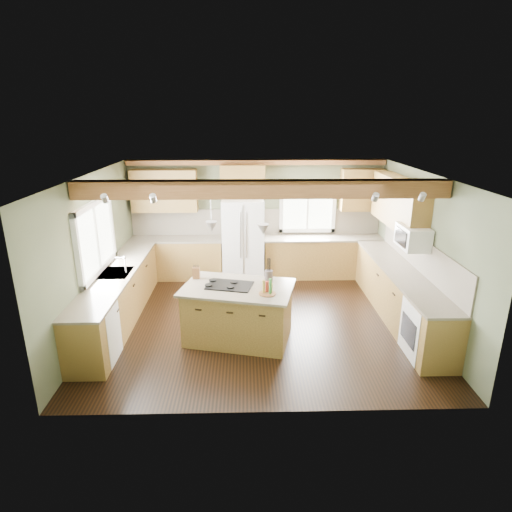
{
  "coord_description": "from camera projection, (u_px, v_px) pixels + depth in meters",
  "views": [
    {
      "loc": [
        -0.25,
        -6.93,
        3.52
      ],
      "look_at": [
        -0.06,
        0.3,
        1.12
      ],
      "focal_mm": 30.0,
      "sensor_mm": 36.0,
      "label": 1
    }
  ],
  "objects": [
    {
      "name": "island_top",
      "position": [
        238.0,
        288.0,
        6.79
      ],
      "size": [
        1.93,
        1.47,
        0.04
      ],
      "primitive_type": "cube",
      "rotation": [
        0.0,
        0.0,
        -0.23
      ],
      "color": "#4B4237",
      "rests_on": "island"
    },
    {
      "name": "oven",
      "position": [
        428.0,
        330.0,
        6.42
      ],
      "size": [
        0.6,
        0.72,
        0.84
      ],
      "primitive_type": "cube",
      "color": "white",
      "rests_on": "floor"
    },
    {
      "name": "base_cab_left",
      "position": [
        118.0,
        298.0,
        7.53
      ],
      "size": [
        0.6,
        3.7,
        0.88
      ],
      "primitive_type": "cube",
      "color": "brown",
      "rests_on": "floor"
    },
    {
      "name": "dishwasher",
      "position": [
        94.0,
        335.0,
        6.3
      ],
      "size": [
        0.6,
        0.6,
        0.84
      ],
      "primitive_type": "cube",
      "color": "white",
      "rests_on": "floor"
    },
    {
      "name": "window_back",
      "position": [
        308.0,
        207.0,
        9.58
      ],
      "size": [
        1.1,
        0.04,
        1.0
      ],
      "primitive_type": "cube",
      "color": "white",
      "rests_on": "wall_back"
    },
    {
      "name": "ceiling",
      "position": [
        260.0,
        174.0,
        6.87
      ],
      "size": [
        5.6,
        5.6,
        0.0
      ],
      "primitive_type": "plane",
      "rotation": [
        3.14,
        0.0,
        0.0
      ],
      "color": "silver",
      "rests_on": "wall_back"
    },
    {
      "name": "wall_right",
      "position": [
        423.0,
        250.0,
        7.34
      ],
      "size": [
        0.0,
        5.0,
        5.0
      ],
      "primitive_type": "plane",
      "rotation": [
        1.57,
        0.0,
        -1.57
      ],
      "color": "#4B533B",
      "rests_on": "ground"
    },
    {
      "name": "ceiling_beam",
      "position": [
        262.0,
        189.0,
        6.3
      ],
      "size": [
        5.55,
        0.26,
        0.26
      ],
      "primitive_type": "cube",
      "color": "brown",
      "rests_on": "ceiling"
    },
    {
      "name": "upper_cab_right",
      "position": [
        399.0,
        203.0,
        7.99
      ],
      "size": [
        0.35,
        2.2,
        0.9
      ],
      "primitive_type": "cube",
      "color": "brown",
      "rests_on": "wall_right"
    },
    {
      "name": "utensil_crock",
      "position": [
        269.0,
        276.0,
        6.98
      ],
      "size": [
        0.16,
        0.16,
        0.18
      ],
      "primitive_type": "cylinder",
      "rotation": [
        0.0,
        0.0,
        -0.21
      ],
      "color": "#474139",
      "rests_on": "island_top"
    },
    {
      "name": "counter_right",
      "position": [
        402.0,
        271.0,
        7.51
      ],
      "size": [
        0.64,
        3.74,
        0.04
      ],
      "primitive_type": "cube",
      "color": "#4B4237",
      "rests_on": "base_cab_right"
    },
    {
      "name": "base_cab_right",
      "position": [
        399.0,
        295.0,
        7.65
      ],
      "size": [
        0.6,
        3.7,
        0.88
      ],
      "primitive_type": "cube",
      "color": "brown",
      "rests_on": "floor"
    },
    {
      "name": "counter_back_left",
      "position": [
        176.0,
        239.0,
        9.44
      ],
      "size": [
        2.06,
        0.64,
        0.04
      ],
      "primitive_type": "cube",
      "color": "#4B4237",
      "rests_on": "base_cab_back_left"
    },
    {
      "name": "faucet",
      "position": [
        125.0,
        265.0,
        7.34
      ],
      "size": [
        0.02,
        0.02,
        0.28
      ],
      "primitive_type": "cylinder",
      "color": "#B2B2B7",
      "rests_on": "sink"
    },
    {
      "name": "base_cab_back_left",
      "position": [
        177.0,
        259.0,
        9.59
      ],
      "size": [
        2.02,
        0.6,
        0.88
      ],
      "primitive_type": "cube",
      "color": "brown",
      "rests_on": "floor"
    },
    {
      "name": "upper_cab_back_corner",
      "position": [
        362.0,
        190.0,
        9.33
      ],
      "size": [
        0.9,
        0.35,
        0.9
      ],
      "primitive_type": "cube",
      "color": "brown",
      "rests_on": "wall_back"
    },
    {
      "name": "microwave",
      "position": [
        413.0,
        237.0,
        7.21
      ],
      "size": [
        0.4,
        0.7,
        0.38
      ],
      "primitive_type": "cube",
      "color": "white",
      "rests_on": "wall_right"
    },
    {
      "name": "wall_left",
      "position": [
        94.0,
        253.0,
        7.21
      ],
      "size": [
        0.0,
        5.0,
        5.0
      ],
      "primitive_type": "plane",
      "rotation": [
        1.57,
        0.0,
        1.57
      ],
      "color": "#4B533B",
      "rests_on": "ground"
    },
    {
      "name": "upper_cab_over_fridge",
      "position": [
        243.0,
        181.0,
        9.21
      ],
      "size": [
        0.96,
        0.35,
        0.7
      ],
      "primitive_type": "cube",
      "color": "brown",
      "rests_on": "wall_back"
    },
    {
      "name": "floor",
      "position": [
        260.0,
        320.0,
        7.68
      ],
      "size": [
        5.6,
        5.6,
        0.0
      ],
      "primitive_type": "plane",
      "color": "black",
      "rests_on": "ground"
    },
    {
      "name": "backsplash_right",
      "position": [
        420.0,
        254.0,
        7.42
      ],
      "size": [
        0.03,
        3.7,
        0.58
      ],
      "primitive_type": "cube",
      "color": "brown",
      "rests_on": "wall_right"
    },
    {
      "name": "window_left",
      "position": [
        95.0,
        238.0,
        7.18
      ],
      "size": [
        0.04,
        1.6,
        1.05
      ],
      "primitive_type": "cube",
      "color": "white",
      "rests_on": "wall_left"
    },
    {
      "name": "counter_left",
      "position": [
        116.0,
        274.0,
        7.39
      ],
      "size": [
        0.64,
        3.74,
        0.04
      ],
      "primitive_type": "cube",
      "color": "#4B4237",
      "rests_on": "base_cab_left"
    },
    {
      "name": "pendant_left",
      "position": [
        211.0,
        227.0,
        6.56
      ],
      "size": [
        0.18,
        0.18,
        0.16
      ],
      "primitive_type": "cone",
      "rotation": [
        3.14,
        0.0,
        0.0
      ],
      "color": "#B2B2B7",
      "rests_on": "ceiling"
    },
    {
      "name": "knife_block",
      "position": [
        196.0,
        273.0,
        7.09
      ],
      "size": [
        0.12,
        0.09,
        0.19
      ],
      "primitive_type": "cube",
      "rotation": [
        0.0,
        0.0,
        -0.06
      ],
      "color": "brown",
      "rests_on": "island_top"
    },
    {
      "name": "cooktop",
      "position": [
        230.0,
        285.0,
        6.8
      ],
      "size": [
        0.79,
        0.62,
        0.02
      ],
      "primitive_type": "cube",
      "rotation": [
        0.0,
        0.0,
        -0.23
      ],
      "color": "black",
      "rests_on": "island_top"
    },
    {
      "name": "upper_cab_back_left",
      "position": [
        165.0,
        191.0,
        9.23
      ],
      "size": [
        1.4,
        0.35,
        0.9
      ],
      "primitive_type": "cube",
      "color": "brown",
      "rests_on": "wall_back"
    },
    {
      "name": "backsplash_back",
      "position": [
        256.0,
        222.0,
        9.66
      ],
      "size": [
        5.58,
        0.03,
        0.58
      ],
      "primitive_type": "cube",
      "color": "brown",
      "rests_on": "wall_back"
    },
    {
      "name": "counter_back_right",
      "position": [
        323.0,
        238.0,
        9.53
      ],
      "size": [
        2.66,
        0.64,
        0.04
      ],
      "primitive_type": "cube",
      "color": "#4B4237",
      "rests_on": "base_cab_back_right"
    },
    {
      "name": "island",
      "position": [
        238.0,
        314.0,
        6.93
      ],
      "size": [
        1.8,
        1.34,
        0.88
      ],
      "primitive_type": "cube",
      "rotation": [
        0.0,
        0.0,
        -0.23
      ],
      "color": "olive",
      "rests_on": "floor"
    },
    {
      "name": "refrigerator",
      "position": [
        243.0,
        239.0,
        9.41
      ],
      "size": [
        0.9,
        0.74,
        1.8
      ],
      "primitive_type": "cube",
      "color": "silver",
      "rests_on": "floor"
    },
    {
      "name": "sink",
      "position": [
        116.0,
        273.0,
        7.39
      ],
      "size": [
        0.5,
        0.65,
        0.03
      ],
      "primitive_type": "cube",
      "color": "#262628",
      "rests_on": "counter_left"
    },
    {
      "name": "pendant_right",
      "position": [
        263.0,
        229.0,
        6.4
      ],
      "size": [
        0.18,
        0.18,
        0.16
      ],
      "primitive_type": "cone",
      "rotation": [
        3.14,
        0.0,
        0.0
      ],
      "color": "#B2B2B7",
      "rests_on": "ceiling"
    },
    {
      "name": "bottle_tray",
      "position": [
        267.0,
        287.0,
        6.46
      ],
      "size": [
        0.33,
        0.33,
        0.24
      ],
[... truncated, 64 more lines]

